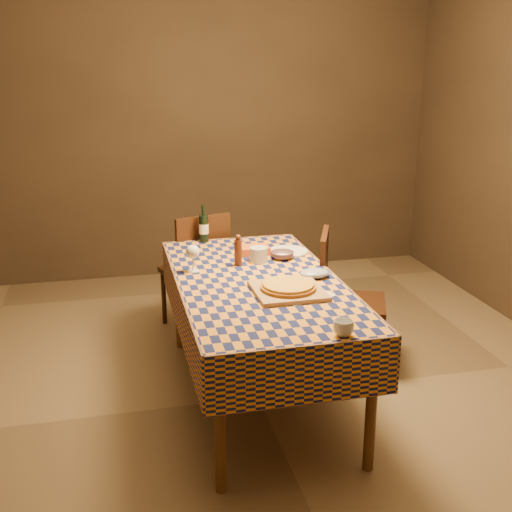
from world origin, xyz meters
name	(u,v)px	position (x,y,z in m)	size (l,w,h in m)	color
room	(258,181)	(0.00, 0.00, 1.35)	(5.00, 5.10, 2.70)	brown
dining_table	(258,292)	(0.00, 0.00, 0.69)	(0.94, 1.84, 0.77)	brown
cutting_board	(288,291)	(0.11, -0.25, 0.78)	(0.38, 0.38, 0.02)	#9F784A
pizza	(288,286)	(0.11, -0.25, 0.81)	(0.33, 0.33, 0.03)	brown
pepper_mill	(238,251)	(-0.06, 0.29, 0.86)	(0.06, 0.06, 0.20)	#4A2111
bowl	(282,255)	(0.25, 0.36, 0.79)	(0.15, 0.15, 0.05)	#5B414C
wine_glass	(193,253)	(-0.35, 0.24, 0.89)	(0.09, 0.09, 0.17)	white
wine_bottle	(204,228)	(-0.18, 0.87, 0.87)	(0.07, 0.07, 0.27)	black
deli_tub	(258,255)	(0.08, 0.33, 0.82)	(0.11, 0.11, 0.09)	silver
takeout_container	(253,250)	(0.09, 0.51, 0.80)	(0.20, 0.14, 0.05)	#C04D19
white_plate	(288,252)	(0.32, 0.48, 0.78)	(0.26, 0.26, 0.02)	white
tumbler	(344,328)	(0.21, -0.85, 0.81)	(0.10, 0.10, 0.08)	silver
flour_patch	(304,295)	(0.19, -0.30, 0.77)	(0.28, 0.22, 0.00)	silver
flour_bag	(315,273)	(0.34, -0.03, 0.80)	(0.18, 0.13, 0.05)	#909DB9
chair_far	(198,266)	(-0.20, 1.08, 0.52)	(0.52, 0.53, 0.93)	black
chair_right	(341,293)	(0.63, 0.30, 0.52)	(0.55, 0.55, 0.93)	black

